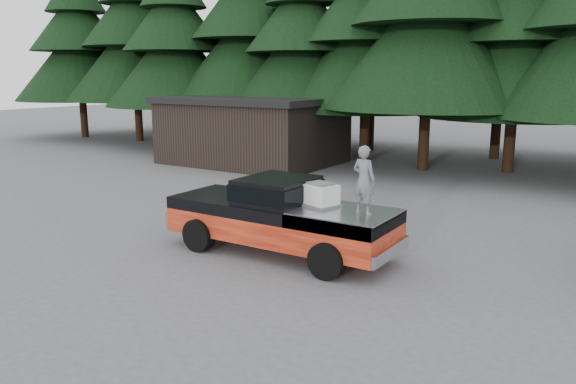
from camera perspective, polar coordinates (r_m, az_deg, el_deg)
The scene contains 7 objects.
ground at distance 14.02m, azimuth -2.61°, elevation -6.50°, with size 120.00×120.00×0.00m, color #515053.
pickup_truck at distance 14.03m, azimuth -0.76°, elevation -3.63°, with size 6.00×2.04×1.33m, color #EF5026, non-canonical shape.
truck_cab at distance 13.86m, azimuth -1.11°, elevation 0.25°, with size 1.66×1.90×0.59m, color black.
air_compressor at distance 13.36m, azimuth 3.31°, elevation -0.39°, with size 0.74×0.61×0.50m, color silver.
man_on_bed at distance 12.62m, azimuth 7.73°, elevation 1.22°, with size 0.57×0.37×1.56m, color slate.
utility_building at distance 28.43m, azimuth -3.56°, elevation 6.35°, with size 8.40×6.40×3.30m.
treeline at distance 29.16m, azimuth 18.88°, elevation 17.82°, with size 60.15×16.05×17.50m.
Camera 1 is at (7.69, -10.85, 4.44)m, focal length 35.00 mm.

